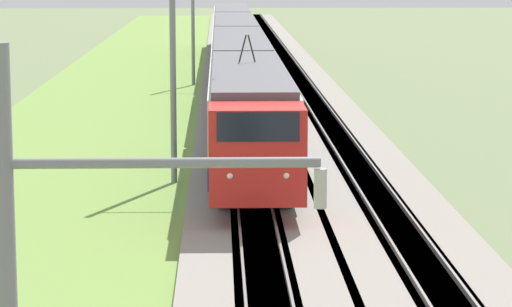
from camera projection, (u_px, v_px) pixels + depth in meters
ballast_main at (244, 139)px, 54.32m from camera, size 240.00×4.40×0.30m
ballast_adjacent at (336, 139)px, 54.44m from camera, size 240.00×4.40×0.30m
track_main at (244, 139)px, 54.32m from camera, size 240.00×1.57×0.45m
track_adjacent at (336, 138)px, 54.44m from camera, size 240.00×1.57×0.45m
grass_verge at (109, 142)px, 54.15m from camera, size 240.00×12.83×0.12m
passenger_train at (237, 53)px, 74.15m from camera, size 79.01×3.00×5.19m
catenary_mast_mid at (175, 69)px, 43.27m from camera, size 0.22×2.56×8.19m
catenary_mast_far at (194, 23)px, 77.20m from camera, size 0.22×2.56×7.96m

